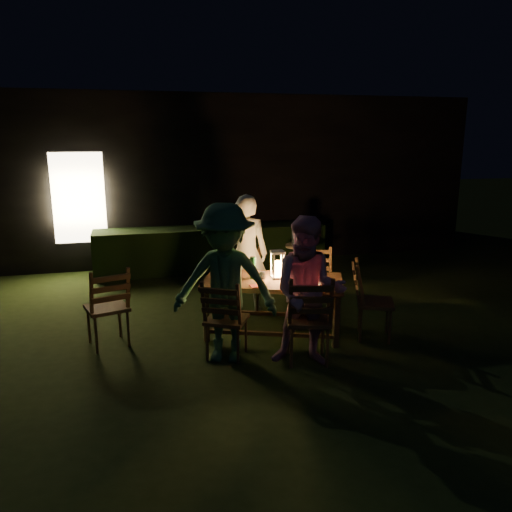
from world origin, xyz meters
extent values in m
plane|color=black|center=(0.00, 0.00, 0.00)|extent=(40.00, 40.00, 0.00)
cube|color=black|center=(0.00, 6.20, 1.60)|extent=(10.00, 4.00, 3.20)
cube|color=#FFE5B2|center=(-2.80, 4.21, 1.35)|extent=(0.90, 0.06, 1.60)
cube|color=black|center=(-0.50, 3.75, 0.40)|extent=(4.20, 0.70, 0.80)
cube|color=#532F1B|center=(-0.28, 0.50, 0.68)|extent=(1.88, 1.40, 0.05)
cube|color=#532F1B|center=(-1.12, 0.45, 0.31)|extent=(0.06, 0.06, 0.62)
cube|color=#532F1B|center=(-0.87, 1.10, 0.31)|extent=(0.06, 0.06, 0.62)
cube|color=#532F1B|center=(0.32, -0.11, 0.31)|extent=(0.06, 0.06, 0.62)
cube|color=#532F1B|center=(0.57, 0.54, 0.31)|extent=(0.06, 0.06, 0.62)
cube|color=#532F1B|center=(-0.97, -0.04, 0.44)|extent=(0.57, 0.56, 0.04)
cube|color=#532F1B|center=(-1.06, -0.20, 0.71)|extent=(0.45, 0.33, 0.51)
cube|color=#532F1B|center=(-0.13, -0.37, 0.48)|extent=(0.56, 0.54, 0.04)
cube|color=#532F1B|center=(-0.18, -0.56, 0.77)|extent=(0.49, 0.26, 0.55)
cube|color=#532F1B|center=(-0.42, 1.36, 0.42)|extent=(0.51, 0.49, 0.04)
cube|color=#532F1B|center=(-0.37, 1.53, 0.69)|extent=(0.44, 0.25, 0.49)
cube|color=#532F1B|center=(0.51, 0.99, 0.43)|extent=(0.52, 0.50, 0.04)
cube|color=#532F1B|center=(0.56, 1.17, 0.70)|extent=(0.44, 0.25, 0.49)
cube|color=#532F1B|center=(0.89, 0.04, 0.45)|extent=(0.57, 0.58, 0.04)
cube|color=#532F1B|center=(0.71, 0.12, 0.73)|extent=(0.32, 0.46, 0.52)
cube|color=#532F1B|center=(-2.26, 0.63, 0.46)|extent=(0.56, 0.54, 0.04)
cube|color=#532F1B|center=(-2.21, 0.44, 0.75)|extent=(0.48, 0.27, 0.53)
imported|color=white|center=(-0.40, 1.42, 0.83)|extent=(0.71, 0.59, 1.66)
imported|color=#D391AA|center=(-0.15, -0.43, 0.81)|extent=(0.96, 0.86, 1.63)
imported|color=#397247|center=(-0.99, -0.11, 0.87)|extent=(1.29, 1.02, 1.75)
cube|color=white|center=(-0.21, 0.52, 0.72)|extent=(0.15, 0.15, 0.03)
cube|color=white|center=(-0.21, 0.52, 1.04)|extent=(0.16, 0.16, 0.03)
cylinder|color=#FF9E3F|center=(-0.21, 0.52, 0.83)|extent=(0.09, 0.09, 0.18)
cylinder|color=white|center=(-0.71, 0.90, 0.71)|extent=(0.25, 0.25, 0.01)
cylinder|color=white|center=(-0.87, 0.49, 0.71)|extent=(0.25, 0.25, 0.01)
cylinder|color=white|center=(0.22, 0.54, 0.71)|extent=(0.25, 0.25, 0.01)
cylinder|color=white|center=(0.06, 0.13, 0.71)|extent=(0.25, 0.25, 0.01)
cylinder|color=#0F471E|center=(-0.51, 0.59, 0.84)|extent=(0.07, 0.07, 0.28)
cube|color=red|center=(-0.53, 0.25, 0.71)|extent=(0.18, 0.14, 0.01)
cube|color=red|center=(0.13, 0.02, 0.71)|extent=(0.18, 0.14, 0.01)
cube|color=black|center=(-0.96, 0.44, 0.71)|extent=(0.14, 0.07, 0.01)
cylinder|color=olive|center=(0.78, 2.47, 0.65)|extent=(0.50, 0.50, 0.04)
cylinder|color=olive|center=(0.78, 2.47, 0.33)|extent=(0.06, 0.06, 0.65)
cylinder|color=#A5A8AD|center=(0.78, 2.47, 0.78)|extent=(0.30, 0.30, 0.22)
cylinder|color=#0F471E|center=(0.73, 2.43, 0.83)|extent=(0.07, 0.07, 0.32)
cylinder|color=#0F471E|center=(0.83, 2.51, 0.83)|extent=(0.07, 0.07, 0.32)
camera|label=1|loc=(-1.95, -5.17, 2.42)|focal=35.00mm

